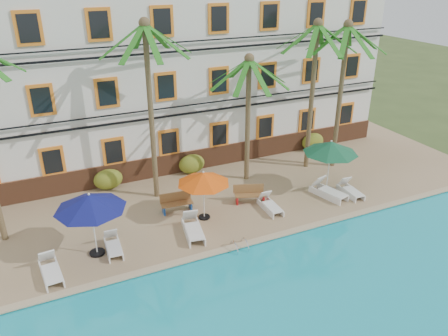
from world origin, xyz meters
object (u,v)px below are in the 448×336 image
palm_c (248,101)px  lounger_d (270,205)px  lounger_f (350,190)px  bench_right (250,194)px  umbrella_red (203,178)px  bench_left (177,202)px  umbrella_blue (90,202)px  lounger_e (328,191)px  umbrella_green (331,148)px  palm_e (342,77)px  lounger_c (193,228)px  pool_ladder (240,248)px  lounger_b (113,245)px  lounger_a (51,270)px  palm_b (149,90)px  palm_d (314,76)px

palm_c → lounger_d: (-0.54, -3.48, -4.16)m
lounger_f → bench_right: size_ratio=1.10×
umbrella_red → bench_left: size_ratio=1.57×
umbrella_blue → bench_left: (4.08, 1.91, -1.92)m
umbrella_blue → lounger_e: bearing=0.4°
umbrella_green → palm_e: bearing=47.2°
lounger_c → pool_ladder: lounger_c is taller
lounger_b → lounger_c: size_ratio=0.80×
lounger_b → bench_left: (3.43, 1.97, 0.22)m
bench_left → pool_ladder: size_ratio=2.07×
lounger_a → lounger_d: bearing=4.9°
bench_left → palm_b: bearing=103.4°
umbrella_red → lounger_d: 3.67m
palm_d → lounger_c: (-8.56, -3.92, -4.96)m
umbrella_red → lounger_f: bearing=-7.5°
palm_c → lounger_f: size_ratio=3.93×
palm_c → pool_ladder: size_ratio=9.13×
umbrella_green → lounger_f: size_ratio=1.61×
palm_c → lounger_b: bearing=-155.4°
umbrella_blue → lounger_d: 8.44m
umbrella_green → lounger_e: 2.19m
palm_c → lounger_a: 12.11m
lounger_a → bench_right: (9.47, 1.91, 0.19)m
umbrella_blue → lounger_c: size_ratio=1.34×
lounger_e → bench_left: size_ratio=1.37×
palm_c → bench_right: palm_c is taller
lounger_c → palm_b: bearing=95.9°
bench_left → bench_right: bearing=-11.2°
palm_b → umbrella_blue: palm_b is taller
lounger_d → pool_ladder: bearing=-141.0°
palm_c → umbrella_green: palm_c is taller
palm_d → umbrella_red: bearing=-159.4°
bench_right → pool_ladder: 3.96m
umbrella_red → bench_right: umbrella_red is taller
lounger_a → palm_b: bearing=39.2°
palm_c → umbrella_red: bearing=-142.2°
bench_right → lounger_e: bearing=-16.2°
palm_e → lounger_a: bearing=-166.7°
palm_e → pool_ladder: (-8.64, -5.12, -5.23)m
umbrella_blue → lounger_e: (11.51, 0.08, -2.08)m
lounger_d → palm_e: bearing=26.2°
palm_b → umbrella_blue: 6.08m
umbrella_red → lounger_b: (-4.37, -0.82, -1.80)m
palm_c → palm_e: (5.39, -0.56, 0.81)m
palm_c → pool_ladder: 7.89m
palm_d → lounger_a: size_ratio=4.41×
umbrella_blue → lounger_b: bearing=-5.9°
palm_c → umbrella_green: size_ratio=2.44×
palm_d → palm_e: palm_d is taller
umbrella_red → palm_c: bearing=37.8°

